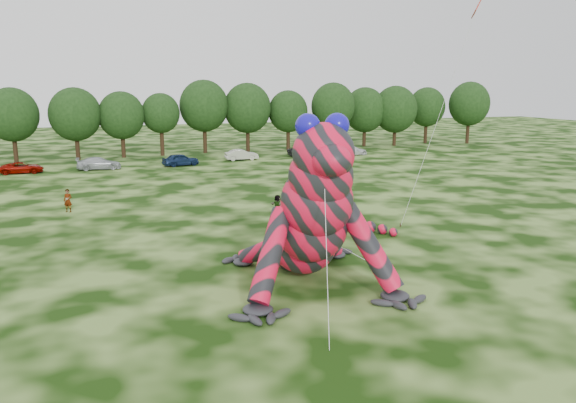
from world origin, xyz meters
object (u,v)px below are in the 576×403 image
Objects in this scene: tree_15 at (395,116)px; car_6 at (306,151)px; inflatable_gecko at (297,191)px; tree_14 at (365,117)px; tree_9 at (161,125)px; car_4 at (181,160)px; tree_7 at (76,124)px; tree_8 at (122,125)px; car_7 at (352,151)px; tree_12 at (288,120)px; spectator_0 at (68,201)px; tree_16 at (426,115)px; tree_13 at (333,116)px; spectator_2 at (318,175)px; tree_11 at (248,117)px; tree_17 at (469,113)px; car_2 at (22,168)px; flying_kite at (471,24)px; car_5 at (242,155)px; tree_6 at (13,125)px; car_3 at (99,163)px; spectator_5 at (278,206)px; tree_10 at (204,117)px.

tree_15 reaches higher than car_6.
inflatable_gecko is 1.83× the size of tree_14.
car_4 is at bearing -86.17° from tree_9.
tree_15 is (48.56, 0.97, 0.08)m from tree_7.
tree_8 reaches higher than tree_9.
tree_8 is 31.85m from car_7.
tree_7 is 30.11m from tree_12.
tree_8 is at bearing 105.22° from spectator_0.
tree_12 is 0.96× the size of tree_16.
tree_8 is at bearing 17.89° from car_4.
tree_13 is 6.08× the size of spectator_2.
tree_7 is 48.56m from tree_15.
tree_9 is 1.73× the size of car_6.
tree_13 is (13.35, -1.07, 0.03)m from tree_11.
tree_17 is 70.91m from spectator_0.
spectator_2 is (11.63, 24.61, -3.47)m from inflatable_gecko.
tree_7 reaches higher than car_2.
tree_16 reaches higher than tree_9.
flying_kite is 55.06m from tree_7.
tree_11 reaches higher than spectator_0.
car_5 reaches higher than car_6.
car_5 is 9.57m from car_6.
tree_15 reaches higher than spectator_2.
car_4 is (6.02, -10.68, -3.71)m from tree_8.
tree_14 reaches higher than spectator_0.
car_7 is (-7.22, -10.20, -4.04)m from tree_14.
tree_7 is 62.03m from tree_17.
tree_11 is (12.50, 53.59, 0.73)m from inflatable_gecko.
tree_12 reaches higher than car_4.
tree_17 is at bearing -81.50° from car_2.
spectator_2 is (30.47, -27.47, -3.91)m from tree_6.
car_5 is at bearing 94.32° from spectator_2.
tree_11 is at bearing 179.02° from tree_15.
tree_8 is 4.90× the size of spectator_0.
tree_14 is 0.98× the size of tree_15.
car_3 is (-41.19, -12.28, -3.97)m from tree_14.
tree_11 is 38.19m from tree_17.
tree_17 reaches higher than tree_12.
tree_14 is at bearing 2.52° from tree_7.
flying_kite reaches higher than tree_7.
spectator_5 reaches higher than car_5.
car_7 is at bearing -15.53° from tree_8.
tree_15 is at bearing -0.98° from tree_11.
tree_6 is 25.03m from tree_10.
tree_8 is 0.93× the size of tree_15.
car_2 is (-17.26, 41.79, -3.67)m from inflatable_gecko.
flying_kite reaches higher than tree_12.
inflatable_gecko is at bearing 159.59° from car_6.
car_7 reaches higher than car_2.
tree_15 is 1.92× the size of car_3.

